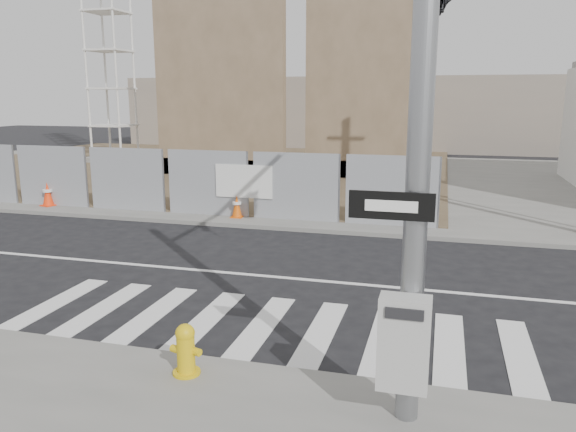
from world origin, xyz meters
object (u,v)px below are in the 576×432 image
(signal_pole, at_px, (433,23))
(traffic_cone_c, at_px, (182,199))
(traffic_cone_d, at_px, (237,206))
(fire_hydrant, at_px, (186,349))
(traffic_cone_b, at_px, (48,194))

(signal_pole, relative_size, traffic_cone_c, 9.93)
(traffic_cone_d, bearing_deg, fire_hydrant, -73.38)
(traffic_cone_c, relative_size, traffic_cone_d, 1.03)
(traffic_cone_b, bearing_deg, signal_pole, -29.09)
(fire_hydrant, relative_size, traffic_cone_b, 0.88)
(fire_hydrant, bearing_deg, signal_pole, 59.33)
(signal_pole, distance_m, traffic_cone_c, 11.65)
(traffic_cone_b, xyz_separation_m, traffic_cone_d, (6.76, -0.03, -0.06))
(fire_hydrant, height_order, traffic_cone_b, traffic_cone_b)
(signal_pole, bearing_deg, traffic_cone_c, 136.27)
(traffic_cone_c, bearing_deg, fire_hydrant, -63.73)
(traffic_cone_c, bearing_deg, traffic_cone_d, -15.21)
(signal_pole, xyz_separation_m, traffic_cone_b, (-12.46, 6.93, -4.27))
(fire_hydrant, relative_size, traffic_cone_c, 1.00)
(traffic_cone_b, bearing_deg, traffic_cone_c, 6.70)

